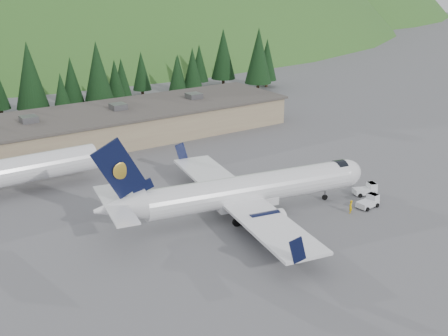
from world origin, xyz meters
TOP-DOWN VIEW (x-y plane):
  - ground at (0.00, 0.00)m, footprint 600.00×600.00m
  - airliner at (-0.98, 0.18)m, footprint 34.17×32.24m
  - baggage_tug_a at (13.09, -6.53)m, footprint 2.98×1.93m
  - baggage_tug_b at (15.87, -3.60)m, footprint 3.24×2.53m
  - terminal_building at (-5.01, 38.00)m, footprint 71.00×17.00m
  - ramp_worker at (9.82, -6.57)m, footprint 0.71×0.62m
  - tree_line at (-8.69, 59.79)m, footprint 115.18×17.87m
  - hills at (53.34, 207.38)m, footprint 614.00×330.00m

SIDE VIEW (x-z plane):
  - hills at x=53.34m, z-range -232.80..67.20m
  - ground at x=0.00m, z-range 0.00..0.00m
  - baggage_tug_a at x=13.09m, z-range -0.08..1.45m
  - baggage_tug_b at x=15.87m, z-range -0.08..1.48m
  - ramp_worker at x=9.82m, z-range 0.00..1.64m
  - terminal_building at x=-5.01m, z-range -0.43..5.67m
  - airliner at x=-0.98m, z-range -2.66..8.71m
  - tree_line at x=-8.69m, z-range 0.46..14.27m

